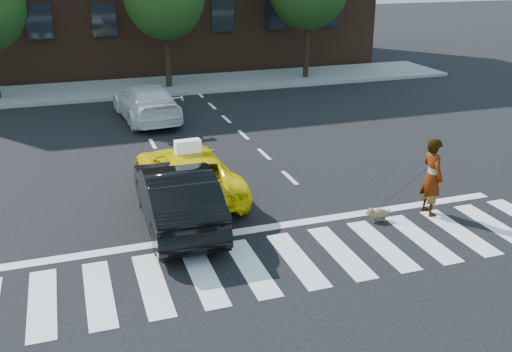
# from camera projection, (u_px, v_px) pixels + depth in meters

# --- Properties ---
(ground) EXTENTS (120.00, 120.00, 0.00)m
(ground) POSITION_uv_depth(u_px,v_px,m) (297.00, 260.00, 11.83)
(ground) COLOR black
(ground) RESTS_ON ground
(crosswalk) EXTENTS (13.00, 2.40, 0.01)m
(crosswalk) POSITION_uv_depth(u_px,v_px,m) (297.00, 259.00, 11.83)
(crosswalk) COLOR silver
(crosswalk) RESTS_ON ground
(stop_line) EXTENTS (12.00, 0.30, 0.01)m
(stop_line) POSITION_uv_depth(u_px,v_px,m) (271.00, 227.00, 13.25)
(stop_line) COLOR silver
(stop_line) RESTS_ON ground
(sidewalk_far) EXTENTS (30.00, 4.00, 0.15)m
(sidewalk_far) POSITION_uv_depth(u_px,v_px,m) (157.00, 86.00, 27.28)
(sidewalk_far) COLOR slate
(sidewalk_far) RESTS_ON ground
(taxi) EXTENTS (2.34, 4.63, 1.25)m
(taxi) POSITION_uv_depth(u_px,v_px,m) (187.00, 173.00, 14.82)
(taxi) COLOR #FFE305
(taxi) RESTS_ON ground
(black_sedan) EXTENTS (1.60, 4.41, 1.45)m
(black_sedan) POSITION_uv_depth(u_px,v_px,m) (177.00, 195.00, 13.19)
(black_sedan) COLOR black
(black_sedan) RESTS_ON ground
(white_suv) EXTENTS (2.30, 4.86, 1.37)m
(white_suv) POSITION_uv_depth(u_px,v_px,m) (146.00, 102.00, 21.73)
(white_suv) COLOR silver
(white_suv) RESTS_ON ground
(woman) EXTENTS (0.49, 0.71, 1.91)m
(woman) POSITION_uv_depth(u_px,v_px,m) (432.00, 177.00, 13.63)
(woman) COLOR #999999
(woman) RESTS_ON ground
(dog) EXTENTS (0.59, 0.32, 0.34)m
(dog) POSITION_uv_depth(u_px,v_px,m) (377.00, 213.00, 13.49)
(dog) COLOR brown
(dog) RESTS_ON ground
(taxi_sign) EXTENTS (0.67, 0.32, 0.32)m
(taxi_sign) POSITION_uv_depth(u_px,v_px,m) (188.00, 146.00, 14.36)
(taxi_sign) COLOR white
(taxi_sign) RESTS_ON taxi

